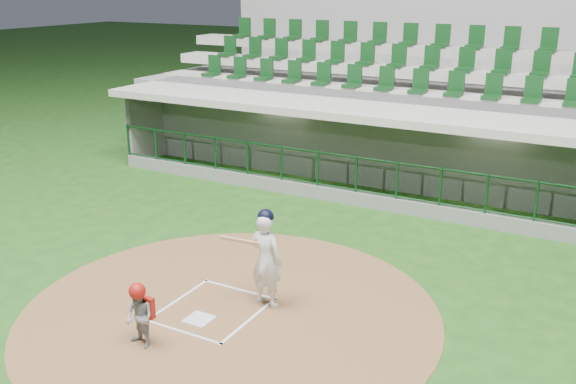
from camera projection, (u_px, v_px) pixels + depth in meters
ground at (223, 303)px, 11.35m from camera, size 120.00×120.00×0.00m
dirt_circle at (231, 311)px, 11.04m from camera, size 7.20×7.20×0.01m
home_plate at (199, 319)px, 10.76m from camera, size 0.43×0.43×0.02m
batter_box_chalk at (213, 309)px, 11.09m from camera, size 1.55×1.80×0.01m
dugout_structure at (388, 153)px, 17.49m from camera, size 16.40×3.70×3.00m
seating_deck at (419, 115)px, 19.97m from camera, size 17.00×6.72×5.15m
batter at (266, 258)px, 11.00m from camera, size 0.87×0.88×1.78m
catcher at (139, 315)px, 9.84m from camera, size 0.56×0.48×1.07m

